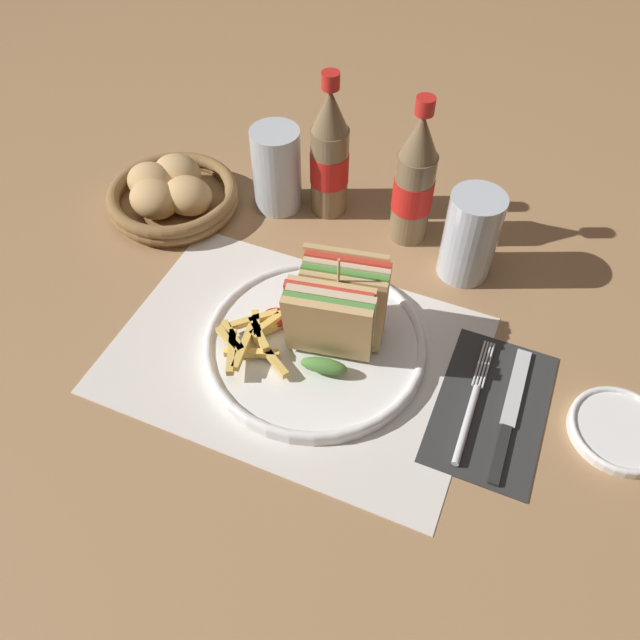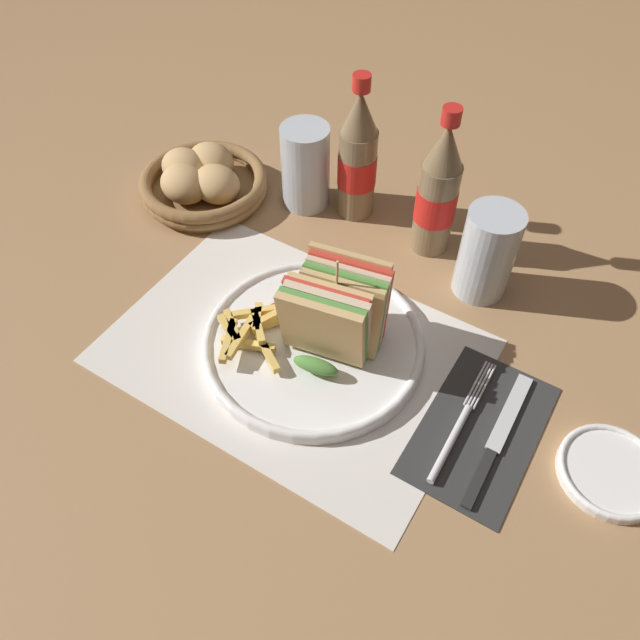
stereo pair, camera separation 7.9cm
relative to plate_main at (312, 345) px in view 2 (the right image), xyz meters
name	(u,v)px [view 2 (the right image)]	position (x,y,z in m)	size (l,w,h in m)	color
ground_plane	(324,353)	(0.02, 0.00, -0.01)	(4.00, 4.00, 0.00)	#9E754C
placemat	(293,351)	(-0.02, -0.01, -0.01)	(0.46, 0.33, 0.00)	silver
plate_main	(312,345)	(0.00, 0.00, 0.00)	(0.29, 0.29, 0.02)	white
club_sandwich	(336,313)	(0.02, 0.02, 0.06)	(0.12, 0.13, 0.14)	tan
fries_pile	(251,330)	(-0.07, -0.03, 0.02)	(0.11, 0.12, 0.02)	#E0B756
ketchup_blob	(279,312)	(-0.06, 0.01, 0.02)	(0.04, 0.03, 0.01)	maroon
napkin	(479,430)	(0.23, 0.00, -0.01)	(0.13, 0.21, 0.00)	#2D2D2D
fork	(457,430)	(0.21, -0.02, 0.00)	(0.02, 0.19, 0.01)	silver
knife	(497,439)	(0.25, 0.00, 0.00)	(0.02, 0.20, 0.00)	black
coke_bottle_near	(358,158)	(-0.09, 0.27, 0.09)	(0.06, 0.06, 0.23)	#7A6647
coke_bottle_far	(438,192)	(0.04, 0.26, 0.09)	(0.06, 0.06, 0.23)	#7A6647
glass_near	(486,258)	(0.14, 0.22, 0.05)	(0.07, 0.07, 0.13)	silver
glass_far	(306,172)	(-0.17, 0.25, 0.05)	(0.07, 0.07, 0.13)	silver
bread_basket	(202,181)	(-0.32, 0.18, 0.02)	(0.20, 0.20, 0.07)	olive
side_saucer	(611,471)	(0.38, 0.03, 0.00)	(0.12, 0.12, 0.01)	white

